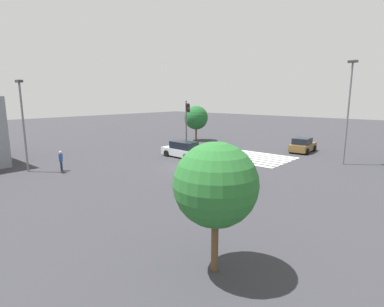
# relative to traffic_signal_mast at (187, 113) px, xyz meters

# --- Properties ---
(ground_plane) EXTENTS (152.81, 152.81, 0.00)m
(ground_plane) POSITION_rel_traffic_signal_mast_xyz_m (-6.29, 6.29, -4.42)
(ground_plane) COLOR #333338
(crosswalk_markings) EXTENTS (11.31, 6.30, 0.01)m
(crosswalk_markings) POSITION_rel_traffic_signal_mast_xyz_m (-6.29, -1.29, -4.41)
(crosswalk_markings) COLOR silver
(crosswalk_markings) RESTS_ON ground_plane
(traffic_signal_mast) EXTENTS (4.10, 4.10, 5.82)m
(traffic_signal_mast) POSITION_rel_traffic_signal_mast_xyz_m (0.00, 0.00, 0.00)
(traffic_signal_mast) COLOR #47474C
(traffic_signal_mast) RESTS_ON ground_plane
(car_0) EXTENTS (4.91, 2.23, 1.53)m
(car_0) POSITION_rel_traffic_signal_mast_xyz_m (-11.06, 9.34, -3.73)
(car_0) COLOR navy
(car_0) RESTS_ON ground_plane
(car_2) EXTENTS (2.33, 4.41, 1.67)m
(car_2) POSITION_rel_traffic_signal_mast_xyz_m (-10.82, -7.97, -3.64)
(car_2) COLOR brown
(car_2) RESTS_ON ground_plane
(car_3) EXTENTS (4.85, 2.18, 1.70)m
(car_3) POSITION_rel_traffic_signal_mast_xyz_m (-2.50, 3.48, -3.61)
(car_3) COLOR silver
(car_3) RESTS_ON ground_plane
(pedestrian) EXTENTS (0.41, 0.40, 1.75)m
(pedestrian) POSITION_rel_traffic_signal_mast_xyz_m (1.34, 14.69, -3.43)
(pedestrian) COLOR #232842
(pedestrian) RESTS_ON ground_plane
(street_light_pole_a) EXTENTS (0.80, 0.36, 9.49)m
(street_light_pole_a) POSITION_rel_traffic_signal_mast_xyz_m (-16.23, -4.12, 1.15)
(street_light_pole_a) COLOR slate
(street_light_pole_a) RESTS_ON ground_plane
(street_light_pole_b) EXTENTS (0.80, 0.36, 7.64)m
(street_light_pole_b) POSITION_rel_traffic_signal_mast_xyz_m (3.20, 16.71, 0.19)
(street_light_pole_b) COLOR slate
(street_light_pole_b) RESTS_ON ground_plane
(tree_corner_a) EXTENTS (3.43, 3.43, 5.05)m
(tree_corner_a) POSITION_rel_traffic_signal_mast_xyz_m (4.57, -6.98, -1.09)
(tree_corner_a) COLOR brown
(tree_corner_a) RESTS_ON ground_plane
(tree_corner_c) EXTENTS (3.02, 3.02, 4.79)m
(tree_corner_c) POSITION_rel_traffic_signal_mast_xyz_m (-17.71, 18.05, -1.14)
(tree_corner_c) COLOR brown
(tree_corner_c) RESTS_ON ground_plane
(fire_hydrant) EXTENTS (0.22, 0.22, 0.86)m
(fire_hydrant) POSITION_rel_traffic_signal_mast_xyz_m (2.44, -0.80, -3.99)
(fire_hydrant) COLOR red
(fire_hydrant) RESTS_ON ground_plane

